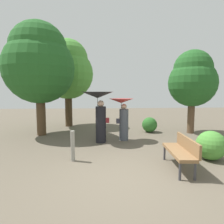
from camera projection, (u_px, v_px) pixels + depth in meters
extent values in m
plane|color=brown|center=(124.00, 177.00, 4.57)|extent=(40.00, 40.00, 0.00)
cylinder|color=black|center=(101.00, 125.00, 7.67)|extent=(0.41, 0.41, 1.44)
sphere|color=tan|center=(101.00, 104.00, 7.59)|extent=(0.26, 0.26, 0.26)
cylinder|color=#333338|center=(98.00, 109.00, 7.60)|extent=(0.02, 0.02, 0.83)
cone|color=black|center=(98.00, 95.00, 7.55)|extent=(1.26, 1.26, 0.25)
cube|color=maroon|center=(107.00, 120.00, 7.67)|extent=(0.14, 0.10, 0.20)
cylinder|color=#474C56|center=(124.00, 125.00, 8.06)|extent=(0.37, 0.37, 1.31)
sphere|color=tan|center=(124.00, 107.00, 7.99)|extent=(0.23, 0.23, 0.23)
cylinder|color=#333338|center=(121.00, 111.00, 8.00)|extent=(0.02, 0.02, 0.70)
cone|color=#B22D2D|center=(121.00, 101.00, 7.96)|extent=(1.01, 1.01, 0.18)
cube|color=#333342|center=(118.00, 121.00, 8.04)|extent=(0.14, 0.10, 0.20)
cylinder|color=#38383D|center=(165.00, 153.00, 5.71)|extent=(0.06, 0.06, 0.44)
cylinder|color=#38383D|center=(176.00, 153.00, 5.71)|extent=(0.06, 0.06, 0.44)
cylinder|color=#38383D|center=(180.00, 171.00, 4.38)|extent=(0.06, 0.06, 0.44)
cylinder|color=#38383D|center=(195.00, 171.00, 4.37)|extent=(0.06, 0.06, 0.44)
cube|color=olive|center=(178.00, 152.00, 5.02)|extent=(0.56, 1.53, 0.08)
cube|color=olive|center=(188.00, 144.00, 5.00)|extent=(0.18, 1.50, 0.35)
cylinder|color=#4C3823|center=(40.00, 91.00, 8.90)|extent=(0.41, 0.41, 4.11)
sphere|color=#235B23|center=(39.00, 68.00, 8.80)|extent=(3.20, 3.20, 3.20)
sphere|color=#235B23|center=(39.00, 50.00, 8.71)|extent=(2.56, 2.56, 2.56)
cylinder|color=brown|center=(192.00, 100.00, 9.38)|extent=(0.33, 0.33, 3.27)
sphere|color=#235B23|center=(192.00, 83.00, 9.29)|extent=(2.28, 2.28, 2.28)
sphere|color=#235B23|center=(193.00, 69.00, 9.23)|extent=(1.83, 1.83, 1.83)
cylinder|color=#42301E|center=(68.00, 92.00, 11.28)|extent=(0.41, 0.41, 4.09)
sphere|color=#4C9338|center=(68.00, 74.00, 11.18)|extent=(2.92, 2.92, 2.92)
sphere|color=#4C9338|center=(68.00, 59.00, 11.10)|extent=(2.33, 2.33, 2.33)
sphere|color=#2D6B28|center=(150.00, 125.00, 9.71)|extent=(0.75, 0.75, 0.75)
sphere|color=#4C9338|center=(211.00, 145.00, 5.71)|extent=(0.86, 0.86, 0.86)
cylinder|color=gray|center=(73.00, 146.00, 5.60)|extent=(0.12, 0.12, 0.89)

